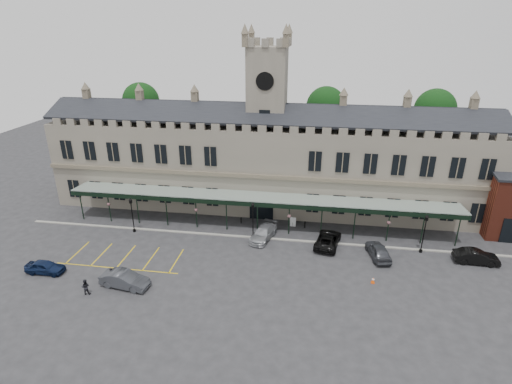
# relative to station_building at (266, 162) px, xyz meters

# --- Properties ---
(ground) EXTENTS (140.00, 140.00, 0.00)m
(ground) POSITION_rel_station_building_xyz_m (0.00, -15.91, -6.47)
(ground) COLOR #28282B
(station_building) EXTENTS (60.00, 10.36, 17.30)m
(station_building) POSITION_rel_station_building_xyz_m (0.00, 0.00, 0.00)
(station_building) COLOR #676156
(station_building) RESTS_ON ground
(clock_tower) EXTENTS (5.60, 5.60, 24.80)m
(clock_tower) POSITION_rel_station_building_xyz_m (0.00, 0.09, 6.64)
(clock_tower) COLOR #676156
(clock_tower) RESTS_ON ground
(canopy) EXTENTS (50.00, 4.10, 4.30)m
(canopy) POSITION_rel_station_building_xyz_m (0.00, -8.45, -4.06)
(canopy) COLOR #8C9E93
(canopy) RESTS_ON ground
(kerb) EXTENTS (60.00, 0.40, 0.12)m
(kerb) POSITION_rel_station_building_xyz_m (0.00, -10.41, -6.41)
(kerb) COLOR gray
(kerb) RESTS_ON ground
(parking_markings) EXTENTS (16.00, 6.00, 0.01)m
(parking_markings) POSITION_rel_station_building_xyz_m (-14.00, -17.41, -6.47)
(parking_markings) COLOR gold
(parking_markings) RESTS_ON ground
(tree_behind_left) EXTENTS (6.00, 6.00, 16.00)m
(tree_behind_left) POSITION_rel_station_building_xyz_m (-22.00, 9.09, 6.35)
(tree_behind_left) COLOR #332314
(tree_behind_left) RESTS_ON ground
(tree_behind_mid) EXTENTS (6.00, 6.00, 16.00)m
(tree_behind_mid) POSITION_rel_station_building_xyz_m (8.00, 9.09, 6.35)
(tree_behind_mid) COLOR #332314
(tree_behind_mid) RESTS_ON ground
(tree_behind_right) EXTENTS (6.00, 6.00, 16.00)m
(tree_behind_right) POSITION_rel_station_building_xyz_m (24.00, 9.09, 6.35)
(tree_behind_right) COLOR #332314
(tree_behind_right) RESTS_ON ground
(lamp_post_left) EXTENTS (0.45, 0.45, 4.72)m
(lamp_post_left) POSITION_rel_station_building_xyz_m (-15.61, -11.09, -3.67)
(lamp_post_left) COLOR black
(lamp_post_left) RESTS_ON ground
(lamp_post_mid) EXTENTS (0.46, 0.46, 4.87)m
(lamp_post_mid) POSITION_rel_station_building_xyz_m (-0.31, -10.38, -3.58)
(lamp_post_mid) COLOR black
(lamp_post_mid) RESTS_ON ground
(lamp_post_right) EXTENTS (0.46, 0.46, 4.88)m
(lamp_post_right) POSITION_rel_station_building_xyz_m (19.58, -10.85, -3.57)
(lamp_post_right) COLOR black
(lamp_post_right) RESTS_ON ground
(traffic_cone) EXTENTS (0.41, 0.41, 0.65)m
(traffic_cone) POSITION_rel_station_building_xyz_m (13.35, -17.88, -6.15)
(traffic_cone) COLOR #F14A07
(traffic_cone) RESTS_ON ground
(sign_board) EXTENTS (0.76, 0.13, 1.31)m
(sign_board) POSITION_rel_station_building_xyz_m (4.40, -6.58, -5.83)
(sign_board) COLOR black
(sign_board) RESTS_ON ground
(bollard_left) EXTENTS (0.15, 0.15, 0.87)m
(bollard_left) POSITION_rel_station_building_xyz_m (-2.49, -6.73, -6.03)
(bollard_left) COLOR black
(bollard_left) RESTS_ON ground
(bollard_right) EXTENTS (0.16, 0.16, 0.92)m
(bollard_right) POSITION_rel_station_building_xyz_m (5.98, -6.75, -6.01)
(bollard_right) COLOR black
(bollard_right) RESTS_ON ground
(car_left_a) EXTENTS (4.15, 1.73, 1.40)m
(car_left_a) POSITION_rel_station_building_xyz_m (-21.00, -21.22, -5.77)
(car_left_a) COLOR #0C1837
(car_left_a) RESTS_ON ground
(car_left_b) EXTENTS (5.22, 2.42, 1.66)m
(car_left_b) POSITION_rel_station_building_xyz_m (-11.50, -22.28, -5.64)
(car_left_b) COLOR #3A3C41
(car_left_b) RESTS_ON ground
(car_taxi) EXTENTS (3.47, 5.59, 1.51)m
(car_taxi) POSITION_rel_station_building_xyz_m (1.00, -10.39, -5.71)
(car_taxi) COLOR #989A9F
(car_taxi) RESTS_ON ground
(car_van) EXTENTS (3.64, 5.96, 1.54)m
(car_van) POSITION_rel_station_building_xyz_m (8.86, -10.83, -5.70)
(car_van) COLOR black
(car_van) RESTS_ON ground
(car_right_a) EXTENTS (2.78, 5.04, 1.62)m
(car_right_a) POSITION_rel_station_building_xyz_m (14.48, -12.71, -5.66)
(car_right_a) COLOR #3A3C41
(car_right_a) RESTS_ON ground
(car_right_b) EXTENTS (4.80, 1.80, 1.57)m
(car_right_b) POSITION_rel_station_building_xyz_m (25.05, -12.33, -5.69)
(car_right_b) COLOR black
(car_right_b) RESTS_ON ground
(person_a) EXTENTS (0.66, 0.70, 1.61)m
(person_a) POSITION_rel_station_building_xyz_m (-13.20, -21.63, -5.66)
(person_a) COLOR black
(person_a) RESTS_ON ground
(person_b) EXTENTS (0.93, 0.79, 1.66)m
(person_b) POSITION_rel_station_building_xyz_m (-14.74, -23.99, -5.64)
(person_b) COLOR black
(person_b) RESTS_ON ground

